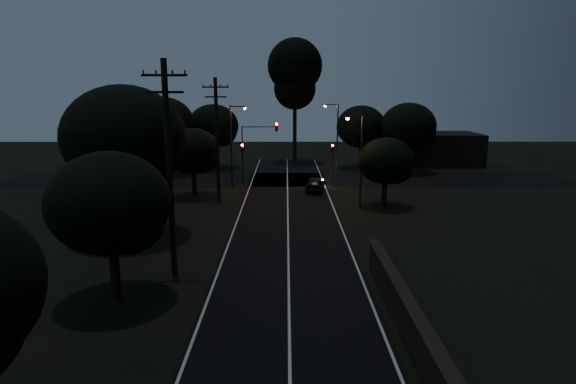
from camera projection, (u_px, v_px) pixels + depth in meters
name	position (u px, v px, depth m)	size (l,w,h in m)	color
road_surface	(288.00, 203.00, 41.07)	(60.00, 70.00, 0.03)	black
utility_pole_mid	(169.00, 167.00, 24.08)	(2.20, 0.30, 11.00)	black
utility_pole_far	(217.00, 138.00, 40.76)	(2.20, 0.30, 10.50)	black
tree_left_b	(113.00, 206.00, 21.30)	(5.43, 5.43, 6.90)	black
tree_left_c	(128.00, 140.00, 30.62)	(7.81, 7.81, 9.86)	black
tree_left_d	(194.00, 152.00, 42.92)	(4.86, 4.86, 6.17)	black
tree_far_nw	(215.00, 127.00, 58.32)	(6.14, 6.14, 7.78)	black
tree_far_w	(166.00, 124.00, 54.25)	(6.82, 6.82, 8.70)	black
tree_far_ne	(363.00, 128.00, 58.41)	(6.02, 6.02, 7.62)	black
tree_far_e	(410.00, 127.00, 55.43)	(6.33, 6.33, 8.03)	black
tree_right_a	(388.00, 162.00, 39.14)	(4.50, 4.50, 5.71)	black
tall_pine	(295.00, 73.00, 62.00)	(7.04, 7.04, 15.99)	black
building_left	(130.00, 148.00, 60.95)	(10.00, 8.00, 4.40)	black
building_right	(442.00, 149.00, 62.11)	(9.00, 7.00, 4.00)	black
signal_left	(243.00, 156.00, 49.13)	(0.28, 0.35, 4.10)	black
signal_right	(332.00, 156.00, 49.16)	(0.28, 0.35, 4.10)	black
signal_mast	(259.00, 141.00, 48.82)	(3.70, 0.35, 6.25)	black
streetlight_a	(233.00, 140.00, 46.80)	(1.66, 0.26, 8.00)	black
streetlight_b	(336.00, 135.00, 52.71)	(1.66, 0.26, 8.00)	black
streetlight_c	(359.00, 154.00, 39.08)	(1.46, 0.26, 7.50)	black
car	(315.00, 184.00, 45.80)	(1.63, 4.04, 1.38)	black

